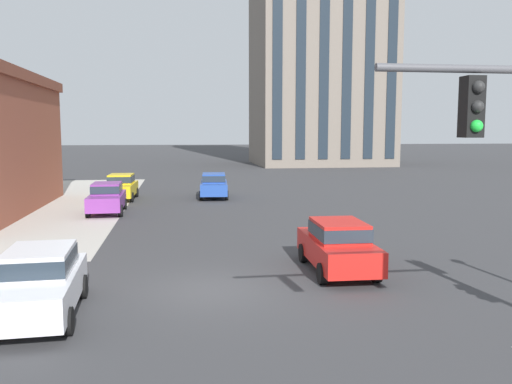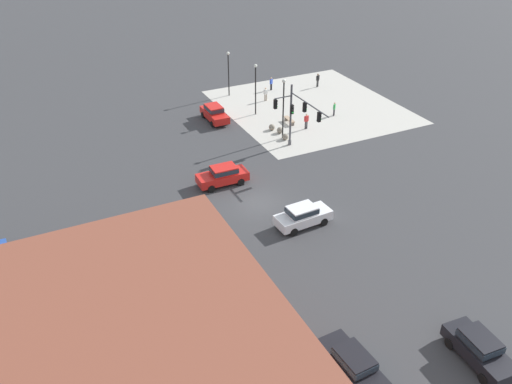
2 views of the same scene
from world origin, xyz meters
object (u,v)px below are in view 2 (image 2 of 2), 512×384
object	(u,v)px
pedestrian_by_lamp	(318,79)
car_main_southbound_near	(303,215)
traffic_signal_main	(296,113)
car_main_northbound_near	(78,283)
pedestrian_walking_east	(266,93)
pedestrian_at_curb	(271,83)
street_lamp_mid_sidewalk	(256,84)
bollard_sphere_curb_c	(272,127)
bench_near_signal	(289,120)
bollard_sphere_curb_a	(285,137)
car_main_northbound_far	(480,348)
car_cross_eastbound	(214,113)
pedestrian_with_bag	(306,120)
pedestrian_near_bench	(334,108)
street_lamp_corner_far	(228,68)
bollard_sphere_curb_b	(280,130)
car_main_mid	(352,363)
car_cross_westbound	(223,175)
street_lamp_corner_near	(283,103)

from	to	relation	value
pedestrian_by_lamp	car_main_southbound_near	size ratio (longest dim) A/B	0.38
traffic_signal_main	car_main_northbound_near	xyz separation A→B (m)	(-11.92, 22.61, -3.01)
pedestrian_by_lamp	pedestrian_walking_east	bearing A→B (deg)	99.15
pedestrian_at_curb	street_lamp_mid_sidewalk	xyz separation A→B (m)	(-5.98, 5.06, 2.64)
bollard_sphere_curb_c	bench_near_signal	xyz separation A→B (m)	(0.77, -2.51, 0.00)
bollard_sphere_curb_a	car_main_northbound_far	bearing A→B (deg)	172.24
bollard_sphere_curb_a	car_main_southbound_near	size ratio (longest dim) A/B	0.14
car_main_northbound_near	car_cross_eastbound	bearing A→B (deg)	-39.93
bollard_sphere_curb_a	bench_near_signal	world-z (taller)	bollard_sphere_curb_a
bench_near_signal	pedestrian_at_curb	world-z (taller)	pedestrian_at_curb
pedestrian_with_bag	car_main_northbound_far	xyz separation A→B (m)	(-31.03, 7.26, -0.06)
pedestrian_at_curb	car_cross_eastbound	size ratio (longest dim) A/B	0.36
pedestrian_at_curb	pedestrian_by_lamp	size ratio (longest dim) A/B	0.94
pedestrian_near_bench	pedestrian_with_bag	xyz separation A→B (m)	(-1.68, 4.57, 0.10)
street_lamp_mid_sidewalk	car_main_northbound_near	world-z (taller)	street_lamp_mid_sidewalk
car_main_northbound_near	car_main_northbound_far	bearing A→B (deg)	-128.85
pedestrian_near_bench	street_lamp_corner_far	xyz separation A→B (m)	(10.74, 7.96, 2.47)
pedestrian_with_bag	car_main_northbound_near	bearing A→B (deg)	121.01
bollard_sphere_curb_b	traffic_signal_main	bearing A→B (deg)	171.11
car_main_northbound_near	bollard_sphere_curb_c	bearing A→B (deg)	-53.22
pedestrian_at_curb	pedestrian_by_lamp	xyz separation A→B (m)	(-1.58, -5.71, 0.06)
bollard_sphere_curb_a	bollard_sphere_curb_c	size ratio (longest dim) A/B	1.00
bollard_sphere_curb_b	street_lamp_mid_sidewalk	size ratio (longest dim) A/B	0.11
pedestrian_at_curb	street_lamp_corner_far	size ratio (longest dim) A/B	0.30
bollard_sphere_curb_c	car_main_mid	xyz separation A→B (m)	(-30.16, 10.85, 0.60)
bollard_sphere_curb_c	car_cross_westbound	xyz separation A→B (m)	(-8.10, 8.99, 0.60)
pedestrian_at_curb	car_cross_westbound	xyz separation A→B (m)	(-18.60, 14.36, 0.00)
bollard_sphere_curb_a	car_main_southbound_near	xyz separation A→B (m)	(-13.93, 6.14, 0.60)
bench_near_signal	pedestrian_by_lamp	distance (m)	11.84
street_lamp_mid_sidewalk	car_cross_eastbound	bearing A→B (deg)	85.54
car_cross_eastbound	pedestrian_walking_east	bearing A→B (deg)	-70.14
traffic_signal_main	bollard_sphere_curb_b	size ratio (longest dim) A/B	10.27
traffic_signal_main	car_cross_westbound	size ratio (longest dim) A/B	1.49
car_main_mid	pedestrian_by_lamp	bearing A→B (deg)	-29.30
pedestrian_at_curb	car_main_mid	size ratio (longest dim) A/B	0.36
street_lamp_corner_far	car_cross_eastbound	world-z (taller)	street_lamp_corner_far
street_lamp_corner_near	car_main_mid	xyz separation A→B (m)	(-27.91, 10.90, -2.92)
pedestrian_by_lamp	car_main_northbound_far	bearing A→B (deg)	160.06
bollard_sphere_curb_a	pedestrian_near_bench	size ratio (longest dim) A/B	0.41
car_main_northbound_near	car_main_southbound_near	xyz separation A→B (m)	(0.51, -16.87, 0.00)
street_lamp_corner_near	pedestrian_with_bag	bearing A→B (deg)	-74.40
pedestrian_walking_east	street_lamp_mid_sidewalk	distance (m)	4.97
car_cross_westbound	car_main_northbound_far	bearing A→B (deg)	-168.13
pedestrian_walking_east	street_lamp_corner_near	distance (m)	10.77
car_main_mid	pedestrian_with_bag	bearing A→B (deg)	-26.24
traffic_signal_main	bollard_sphere_curb_b	bearing A→B (deg)	-8.89
car_main_northbound_near	car_cross_westbound	bearing A→B (deg)	-57.05
car_cross_westbound	street_lamp_corner_far	bearing A→B (deg)	-25.03
pedestrian_by_lamp	pedestrian_with_bag	bearing A→B (deg)	143.02
pedestrian_with_bag	car_main_mid	distance (m)	32.15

